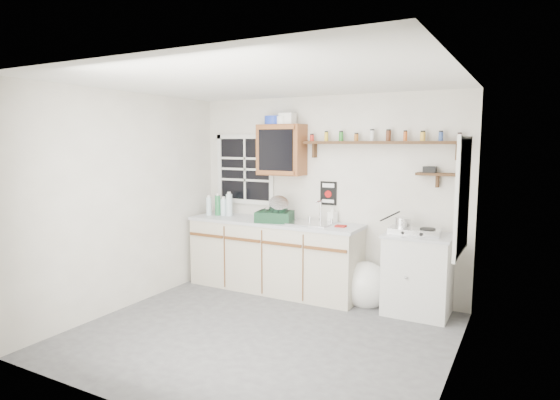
# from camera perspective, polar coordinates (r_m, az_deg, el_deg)

# --- Properties ---
(room) EXTENTS (3.64, 3.24, 2.54)m
(room) POSITION_cam_1_polar(r_m,az_deg,el_deg) (4.58, -2.35, -1.43)
(room) COLOR #48484A
(room) RESTS_ON ground
(main_cabinet) EXTENTS (2.31, 0.63, 0.92)m
(main_cabinet) POSITION_cam_1_polar(r_m,az_deg,el_deg) (6.12, -0.76, -6.76)
(main_cabinet) COLOR beige
(main_cabinet) RESTS_ON floor
(right_cabinet) EXTENTS (0.73, 0.57, 0.91)m
(right_cabinet) POSITION_cam_1_polar(r_m,az_deg,el_deg) (5.52, 16.43, -8.66)
(right_cabinet) COLOR silver
(right_cabinet) RESTS_ON floor
(sink) EXTENTS (0.52, 0.44, 0.29)m
(sink) POSITION_cam_1_polar(r_m,az_deg,el_deg) (5.79, 3.90, -2.83)
(sink) COLOR silver
(sink) RESTS_ON main_cabinet
(upper_cabinet) EXTENTS (0.60, 0.32, 0.65)m
(upper_cabinet) POSITION_cam_1_polar(r_m,az_deg,el_deg) (6.05, 0.18, 6.13)
(upper_cabinet) COLOR brown
(upper_cabinet) RESTS_ON wall_back
(upper_cabinet_clutter) EXTENTS (0.41, 0.24, 0.14)m
(upper_cabinet_clutter) POSITION_cam_1_polar(r_m,az_deg,el_deg) (6.08, -0.10, 9.76)
(upper_cabinet_clutter) COLOR #1B35B3
(upper_cabinet_clutter) RESTS_ON upper_cabinet
(spice_shelf) EXTENTS (1.91, 0.18, 0.35)m
(spice_shelf) POSITION_cam_1_polar(r_m,az_deg,el_deg) (5.63, 12.12, 6.94)
(spice_shelf) COLOR #321E0D
(spice_shelf) RESTS_ON wall_back
(secondary_shelf) EXTENTS (0.45, 0.16, 0.24)m
(secondary_shelf) POSITION_cam_1_polar(r_m,az_deg,el_deg) (5.50, 18.37, 3.08)
(secondary_shelf) COLOR #321E0D
(secondary_shelf) RESTS_ON wall_back
(warning_sign) EXTENTS (0.22, 0.02, 0.30)m
(warning_sign) POSITION_cam_1_polar(r_m,az_deg,el_deg) (5.96, 5.92, 0.83)
(warning_sign) COLOR black
(warning_sign) RESTS_ON wall_back
(window_back) EXTENTS (0.93, 0.03, 0.98)m
(window_back) POSITION_cam_1_polar(r_m,az_deg,el_deg) (6.52, -4.28, 3.76)
(window_back) COLOR black
(window_back) RESTS_ON wall_back
(window_right) EXTENTS (0.03, 0.78, 1.08)m
(window_right) POSITION_cam_1_polar(r_m,az_deg,el_deg) (4.49, 21.46, 0.49)
(window_right) COLOR black
(window_right) RESTS_ON wall_back
(water_bottles) EXTENTS (0.36, 0.17, 0.33)m
(water_bottles) POSITION_cam_1_polar(r_m,az_deg,el_deg) (6.47, -7.18, -0.67)
(water_bottles) COLOR silver
(water_bottles) RESTS_ON main_cabinet
(dish_rack) EXTENTS (0.51, 0.43, 0.33)m
(dish_rack) POSITION_cam_1_polar(r_m,az_deg,el_deg) (5.92, -0.52, -1.65)
(dish_rack) COLOR #10321D
(dish_rack) RESTS_ON main_cabinet
(soap_bottle) EXTENTS (0.12, 0.12, 0.21)m
(soap_bottle) POSITION_cam_1_polar(r_m,az_deg,el_deg) (5.90, 6.43, -1.76)
(soap_bottle) COLOR silver
(soap_bottle) RESTS_ON main_cabinet
(rag) EXTENTS (0.13, 0.11, 0.02)m
(rag) POSITION_cam_1_polar(r_m,az_deg,el_deg) (5.63, 7.42, -3.17)
(rag) COLOR maroon
(rag) RESTS_ON main_cabinet
(hotplate) EXTENTS (0.57, 0.33, 0.08)m
(hotplate) POSITION_cam_1_polar(r_m,az_deg,el_deg) (5.40, 16.12, -3.66)
(hotplate) COLOR silver
(hotplate) RESTS_ON right_cabinet
(saucepan) EXTENTS (0.40, 0.28, 0.18)m
(saucepan) POSITION_cam_1_polar(r_m,az_deg,el_deg) (5.42, 14.68, -2.63)
(saucepan) COLOR silver
(saucepan) RESTS_ON hotplate
(trash_bag) EXTENTS (0.48, 0.44, 0.55)m
(trash_bag) POSITION_cam_1_polar(r_m,az_deg,el_deg) (5.74, 10.44, -10.17)
(trash_bag) COLOR white
(trash_bag) RESTS_ON floor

